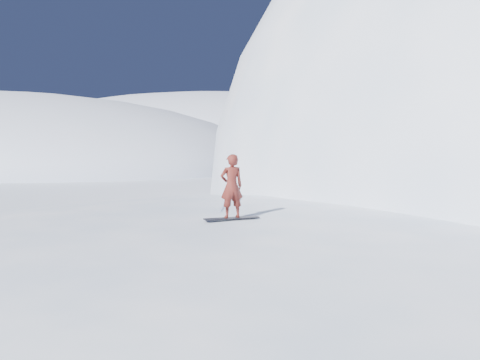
# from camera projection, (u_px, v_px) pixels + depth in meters

# --- Properties ---
(ground) EXTENTS (400.00, 400.00, 0.00)m
(ground) POSITION_uv_depth(u_px,v_px,m) (230.00, 301.00, 13.93)
(ground) COLOR white
(ground) RESTS_ON ground
(near_ridge) EXTENTS (36.00, 28.00, 4.80)m
(near_ridge) POSITION_uv_depth(u_px,v_px,m) (280.00, 275.00, 16.57)
(near_ridge) COLOR white
(near_ridge) RESTS_ON ground
(peak_shoulder) EXTENTS (28.00, 24.00, 18.00)m
(peak_shoulder) POSITION_uv_depth(u_px,v_px,m) (460.00, 214.00, 30.65)
(peak_shoulder) COLOR white
(peak_shoulder) RESTS_ON ground
(far_ridge_c) EXTENTS (140.00, 90.00, 36.00)m
(far_ridge_c) POSITION_uv_depth(u_px,v_px,m) (201.00, 159.00, 130.12)
(far_ridge_c) COLOR white
(far_ridge_c) RESTS_ON ground
(wind_bumps) EXTENTS (16.00, 14.40, 1.00)m
(wind_bumps) POSITION_uv_depth(u_px,v_px,m) (231.00, 279.00, 16.12)
(wind_bumps) COLOR white
(wind_bumps) RESTS_ON ground
(snowboard) EXTENTS (1.60, 1.22, 0.03)m
(snowboard) POSITION_uv_depth(u_px,v_px,m) (232.00, 218.00, 14.21)
(snowboard) COLOR black
(snowboard) RESTS_ON near_ridge
(snowboarder) EXTENTS (0.84, 0.78, 1.93)m
(snowboarder) POSITION_uv_depth(u_px,v_px,m) (232.00, 186.00, 14.13)
(snowboarder) COLOR maroon
(snowboarder) RESTS_ON snowboard
(board_tracks) EXTENTS (1.86, 5.89, 0.04)m
(board_tracks) POSITION_uv_depth(u_px,v_px,m) (233.00, 200.00, 18.57)
(board_tracks) COLOR silver
(board_tracks) RESTS_ON ground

